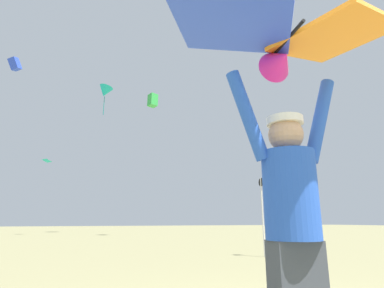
{
  "coord_description": "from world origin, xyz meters",
  "views": [
    {
      "loc": [
        -1.59,
        -1.65,
        0.94
      ],
      "look_at": [
        -0.3,
        1.73,
        1.84
      ],
      "focal_mm": 28.8,
      "sensor_mm": 36.0,
      "label": 1
    }
  ],
  "objects_px": {
    "held_stunt_kite": "(283,39)",
    "marker_flag": "(265,188)",
    "distant_kite_teal_high_right": "(105,92)",
    "kite_flyer_person": "(292,221)",
    "distant_kite_green_low_right": "(153,100)",
    "distant_kite_teal_overhead_distant": "(47,160)",
    "distant_kite_blue_high_left": "(15,64)"
  },
  "relations": [
    {
      "from": "kite_flyer_person",
      "to": "marker_flag",
      "type": "bearing_deg",
      "value": 57.16
    },
    {
      "from": "distant_kite_teal_overhead_distant",
      "to": "distant_kite_blue_high_left",
      "type": "relative_size",
      "value": 0.38
    },
    {
      "from": "distant_kite_blue_high_left",
      "to": "distant_kite_green_low_right",
      "type": "relative_size",
      "value": 1.6
    },
    {
      "from": "distant_kite_teal_overhead_distant",
      "to": "distant_kite_blue_high_left",
      "type": "bearing_deg",
      "value": 123.0
    },
    {
      "from": "distant_kite_blue_high_left",
      "to": "marker_flag",
      "type": "relative_size",
      "value": 0.68
    },
    {
      "from": "kite_flyer_person",
      "to": "distant_kite_teal_overhead_distant",
      "type": "bearing_deg",
      "value": 98.33
    },
    {
      "from": "kite_flyer_person",
      "to": "distant_kite_teal_overhead_distant",
      "type": "relative_size",
      "value": 3.51
    },
    {
      "from": "distant_kite_blue_high_left",
      "to": "marker_flag",
      "type": "distance_m",
      "value": 29.19
    },
    {
      "from": "kite_flyer_person",
      "to": "distant_kite_green_low_right",
      "type": "height_order",
      "value": "distant_kite_green_low_right"
    },
    {
      "from": "held_stunt_kite",
      "to": "distant_kite_teal_high_right",
      "type": "distance_m",
      "value": 26.27
    },
    {
      "from": "held_stunt_kite",
      "to": "kite_flyer_person",
      "type": "bearing_deg",
      "value": 80.51
    },
    {
      "from": "kite_flyer_person",
      "to": "distant_kite_teal_overhead_distant",
      "type": "height_order",
      "value": "distant_kite_teal_overhead_distant"
    },
    {
      "from": "held_stunt_kite",
      "to": "marker_flag",
      "type": "distance_m",
      "value": 7.01
    },
    {
      "from": "distant_kite_green_low_right",
      "to": "marker_flag",
      "type": "relative_size",
      "value": 0.42
    },
    {
      "from": "distant_kite_teal_overhead_distant",
      "to": "distant_kite_blue_high_left",
      "type": "height_order",
      "value": "distant_kite_blue_high_left"
    },
    {
      "from": "distant_kite_teal_high_right",
      "to": "distant_kite_teal_overhead_distant",
      "type": "bearing_deg",
      "value": -153.94
    },
    {
      "from": "held_stunt_kite",
      "to": "distant_kite_teal_overhead_distant",
      "type": "distance_m",
      "value": 23.0
    },
    {
      "from": "distant_kite_blue_high_left",
      "to": "marker_flag",
      "type": "bearing_deg",
      "value": -64.02
    },
    {
      "from": "kite_flyer_person",
      "to": "distant_kite_green_low_right",
      "type": "distance_m",
      "value": 19.95
    },
    {
      "from": "kite_flyer_person",
      "to": "held_stunt_kite",
      "type": "height_order",
      "value": "held_stunt_kite"
    },
    {
      "from": "distant_kite_teal_overhead_distant",
      "to": "distant_kite_green_low_right",
      "type": "distance_m",
      "value": 8.87
    },
    {
      "from": "distant_kite_blue_high_left",
      "to": "marker_flag",
      "type": "height_order",
      "value": "distant_kite_blue_high_left"
    },
    {
      "from": "distant_kite_blue_high_left",
      "to": "distant_kite_green_low_right",
      "type": "xyz_separation_m",
      "value": [
        10.83,
        -11.14,
        -6.35
      ]
    },
    {
      "from": "distant_kite_green_low_right",
      "to": "held_stunt_kite",
      "type": "bearing_deg",
      "value": -100.31
    },
    {
      "from": "held_stunt_kite",
      "to": "distant_kite_blue_high_left",
      "type": "distance_m",
      "value": 32.88
    },
    {
      "from": "distant_kite_teal_high_right",
      "to": "distant_kite_teal_overhead_distant",
      "type": "distance_m",
      "value": 7.91
    },
    {
      "from": "held_stunt_kite",
      "to": "distant_kite_green_low_right",
      "type": "bearing_deg",
      "value": 79.69
    },
    {
      "from": "marker_flag",
      "to": "distant_kite_blue_high_left",
      "type": "bearing_deg",
      "value": 115.98
    },
    {
      "from": "held_stunt_kite",
      "to": "distant_kite_green_low_right",
      "type": "relative_size",
      "value": 1.93
    },
    {
      "from": "held_stunt_kite",
      "to": "distant_kite_teal_overhead_distant",
      "type": "height_order",
      "value": "distant_kite_teal_overhead_distant"
    },
    {
      "from": "distant_kite_teal_overhead_distant",
      "to": "distant_kite_green_low_right",
      "type": "relative_size",
      "value": 0.61
    },
    {
      "from": "distant_kite_teal_high_right",
      "to": "held_stunt_kite",
      "type": "bearing_deg",
      "value": -91.16
    }
  ]
}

